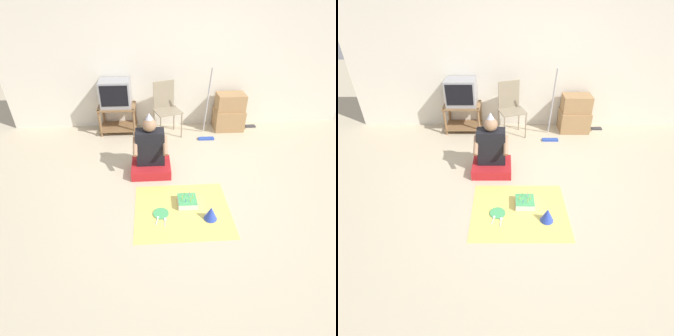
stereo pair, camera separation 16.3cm
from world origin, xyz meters
TOP-DOWN VIEW (x-y plane):
  - ground_plane at (0.00, 0.00)m, footprint 16.00×16.00m
  - wall_back at (0.00, 2.32)m, footprint 6.40×0.06m
  - tv_stand at (-1.18, 2.06)m, footprint 0.67×0.47m
  - tv at (-1.18, 2.07)m, footprint 0.53×0.42m
  - folding_chair at (-0.30, 1.91)m, footprint 0.54×0.51m
  - cardboard_box_stack at (0.90, 2.05)m, footprint 0.54×0.43m
  - dust_mop at (0.41, 1.70)m, footprint 0.28×0.36m
  - book_pile at (1.35, 2.03)m, footprint 0.20×0.11m
  - person_seated at (-0.59, 0.69)m, footprint 0.57×0.48m
  - party_cloth at (-0.21, -0.18)m, footprint 1.17×0.99m
  - birthday_cake at (-0.14, -0.08)m, footprint 0.24×0.24m
  - party_hat_blue at (0.10, -0.34)m, footprint 0.16×0.16m
  - paper_plate at (-0.48, -0.23)m, footprint 0.19×0.19m
  - plastic_spoon_near at (-0.52, -0.31)m, footprint 0.05×0.14m
  - plastic_spoon_far at (-0.44, -0.34)m, footprint 0.04×0.15m

SIDE VIEW (x-z plane):
  - ground_plane at x=0.00m, z-range 0.00..0.00m
  - party_cloth at x=-0.21m, z-range 0.00..0.01m
  - paper_plate at x=-0.48m, z-range 0.01..0.02m
  - plastic_spoon_near at x=-0.52m, z-range 0.01..0.02m
  - plastic_spoon_far at x=-0.44m, z-range 0.01..0.02m
  - book_pile at x=1.35m, z-range 0.00..0.05m
  - birthday_cake at x=-0.14m, z-range -0.03..0.13m
  - party_hat_blue at x=0.10m, z-range 0.01..0.18m
  - person_seated at x=-0.59m, z-range -0.16..0.76m
  - tv_stand at x=-1.18m, z-range 0.05..0.55m
  - cardboard_box_stack at x=0.90m, z-range -0.02..0.66m
  - dust_mop at x=0.41m, z-range -0.26..1.00m
  - folding_chair at x=-0.30m, z-range 0.08..1.03m
  - tv at x=-1.18m, z-range 0.50..0.96m
  - wall_back at x=0.00m, z-range 0.00..2.55m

